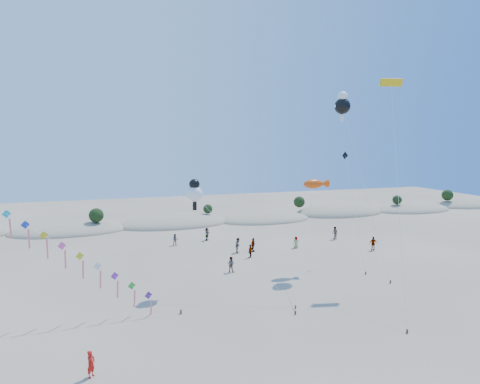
{
  "coord_description": "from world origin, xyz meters",
  "views": [
    {
      "loc": [
        -9.5,
        -20.92,
        13.55
      ],
      "look_at": [
        1.72,
        14.0,
        9.02
      ],
      "focal_mm": 30.0,
      "sensor_mm": 36.0,
      "label": 1
    }
  ],
  "objects": [
    {
      "name": "dark_kite",
      "position": [
        16.01,
        17.82,
        8.55
      ],
      "size": [
        1.72,
        6.65,
        12.54
      ],
      "color": "#3F2D1E",
      "rests_on": "ground"
    },
    {
      "name": "dune_ridge",
      "position": [
        1.06,
        45.14,
        0.11
      ],
      "size": [
        145.3,
        11.49,
        5.57
      ],
      "color": "gray",
      "rests_on": "ground"
    },
    {
      "name": "ground",
      "position": [
        0.0,
        0.0,
        0.0
      ],
      "size": [
        160.0,
        160.0,
        0.0
      ],
      "primitive_type": "plane",
      "color": "#88735E",
      "rests_on": "ground"
    },
    {
      "name": "flyer_foreground",
      "position": [
        -11.06,
        2.48,
        0.8
      ],
      "size": [
        0.65,
        0.7,
        1.6
      ],
      "primitive_type": "imported",
      "rotation": [
        0.0,
        0.0,
        0.97
      ],
      "color": "red",
      "rests_on": "ground"
    },
    {
      "name": "beachgoers",
      "position": [
        8.24,
        26.06,
        0.86
      ],
      "size": [
        24.42,
        15.58,
        1.84
      ],
      "color": "slate",
      "rests_on": "ground"
    },
    {
      "name": "cartoon_kite_low",
      "position": [
        -2.31,
        15.1,
        9.05
      ],
      "size": [
        7.56,
        8.29,
        10.26
      ],
      "color": "#3F2D1E",
      "rests_on": "ground"
    },
    {
      "name": "cartoon_kite_high",
      "position": [
        14.83,
        18.14,
        17.7
      ],
      "size": [
        2.07,
        8.79,
        19.11
      ],
      "color": "#3F2D1E",
      "rests_on": "ground"
    },
    {
      "name": "fish_kite",
      "position": [
        11.29,
        17.19,
        9.14
      ],
      "size": [
        8.8,
        11.15,
        9.67
      ],
      "color": "#3F2D1E",
      "rests_on": "ground"
    },
    {
      "name": "parafoil_kite",
      "position": [
        17.36,
        13.35,
        19.14
      ],
      "size": [
        8.52,
        12.84,
        19.95
      ],
      "color": "#3F2D1E",
      "rests_on": "ground"
    }
  ]
}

